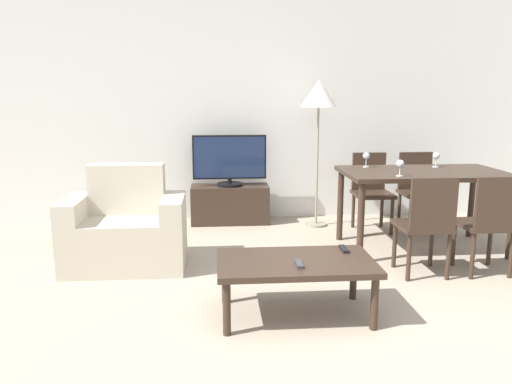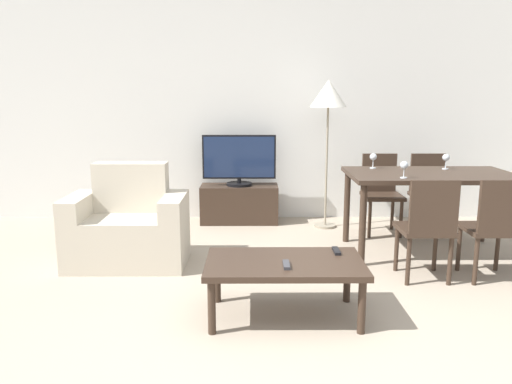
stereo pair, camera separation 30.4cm
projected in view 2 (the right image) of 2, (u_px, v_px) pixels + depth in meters
ground_plane at (297, 374)px, 2.66m from camera, size 18.00×18.00×0.00m
wall_back at (273, 104)px, 5.80m from camera, size 6.96×0.06×2.70m
armchair at (128, 228)px, 4.34m from camera, size 1.00×0.62×0.87m
tv_stand at (239, 204)px, 5.76m from camera, size 0.88×0.38×0.43m
tv at (239, 160)px, 5.66m from camera, size 0.83×0.29×0.58m
coffee_table at (285, 267)px, 3.28m from camera, size 1.04×0.60×0.39m
dining_table at (430, 182)px, 4.56m from camera, size 1.50×0.84×0.76m
dining_chair_near at (428, 224)px, 3.89m from camera, size 0.40×0.40×0.84m
dining_chair_far at (430, 189)px, 5.32m from camera, size 0.40×0.40×0.84m
dining_chair_near_right at (495, 224)px, 3.89m from camera, size 0.40×0.40×0.84m
dining_chair_far_left at (381, 189)px, 5.32m from camera, size 0.40×0.40×0.84m
floor_lamp at (328, 99)px, 5.33m from camera, size 0.39×0.39×1.61m
remote_primary at (336, 251)px, 3.45m from camera, size 0.04×0.15×0.02m
remote_secondary at (286, 265)px, 3.17m from camera, size 0.04×0.15×0.02m
wine_glass_left at (404, 166)px, 4.24m from camera, size 0.07×0.07×0.15m
wine_glass_center at (446, 159)px, 4.74m from camera, size 0.07×0.07×0.15m
wine_glass_right at (373, 158)px, 4.79m from camera, size 0.07×0.07×0.15m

